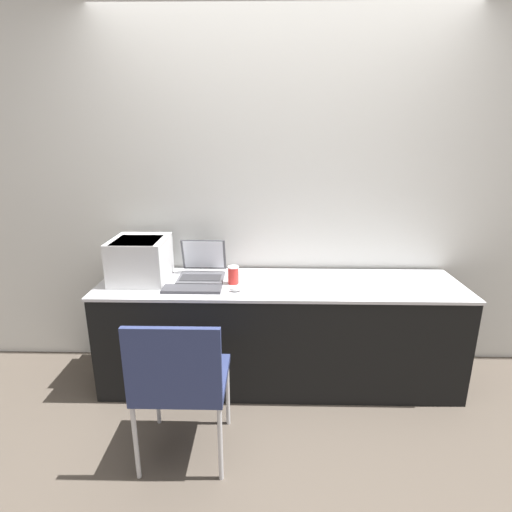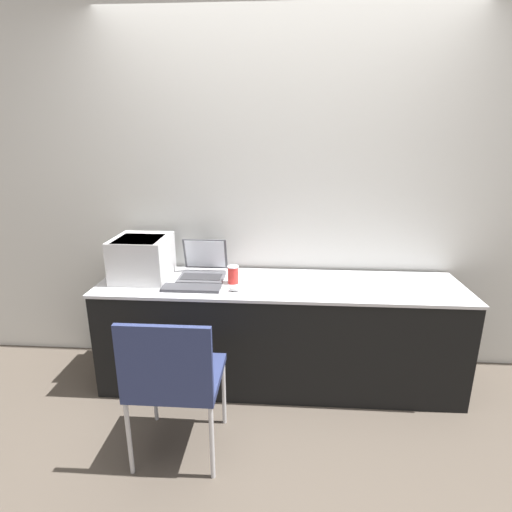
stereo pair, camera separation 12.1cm
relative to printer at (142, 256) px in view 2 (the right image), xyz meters
The scene contains 9 objects.
ground_plane 1.35m from the printer, 19.54° to the right, with size 14.00×14.00×0.00m, color brown.
wall_back 1.08m from the printer, 18.13° to the left, with size 8.00×0.05×2.60m.
table 1.09m from the printer, ahead, with size 2.44×0.60×0.74m.
printer is the anchor object (origin of this frame).
laptop_left 0.42m from the printer, ahead, with size 0.31×0.31×0.25m.
external_keyboard 0.45m from the printer, 26.96° to the right, with size 0.38×0.13×0.02m.
coffee_cup 0.65m from the printer, ahead, with size 0.07×0.07×0.12m.
mouse 0.71m from the printer, 17.17° to the right, with size 0.07×0.04×0.04m.
chair 0.98m from the printer, 62.73° to the right, with size 0.46×0.45×0.86m.
Camera 2 is at (0.01, -2.22, 1.69)m, focal length 28.00 mm.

